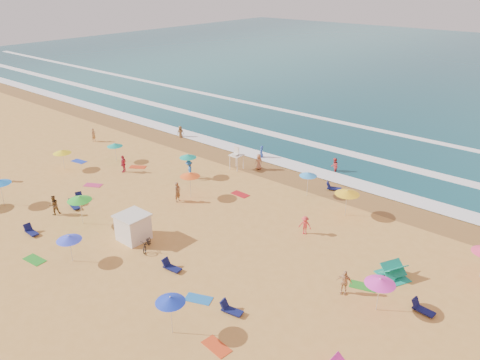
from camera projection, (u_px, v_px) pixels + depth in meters
The scene contains 13 objects.
ground at pixel (185, 215), 39.50m from camera, with size 220.00×220.00×0.00m, color gold.
ocean at pixel (474, 70), 98.34m from camera, with size 220.00×140.00×0.18m, color #0C4756.
wet_sand at pixel (273, 171), 48.25m from camera, with size 220.00×220.00×0.00m, color olive.
surf_foam at pixel (318, 148), 54.39m from camera, with size 200.00×18.70×0.05m.
cabana at pixel (133, 228), 35.56m from camera, with size 2.00×2.00×2.00m, color silver.
cabana_roof at pixel (132, 215), 35.12m from camera, with size 2.20×2.20×0.12m, color silver.
bicycle at pixel (147, 244), 34.44m from camera, with size 0.64×1.83×0.96m, color black.
lifeguard_stand at pixel (237, 160), 48.32m from camera, with size 1.20×1.20×2.10m, color white, non-canonical shape.
beach_umbrellas at pixel (157, 196), 37.96m from camera, with size 53.55×23.56×0.79m.
loungers at pixel (220, 248), 34.49m from camera, with size 38.54×23.22×0.34m.
towels at pixel (170, 223), 38.29m from camera, with size 43.71×22.81×0.03m.
popup_tents at pixel (370, 312), 27.31m from camera, with size 3.73×12.15×1.20m.
beachgoers at pixel (208, 184), 43.30m from camera, with size 45.44×24.33×2.13m.
Camera 1 is at (25.92, -23.76, 18.80)m, focal length 35.00 mm.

